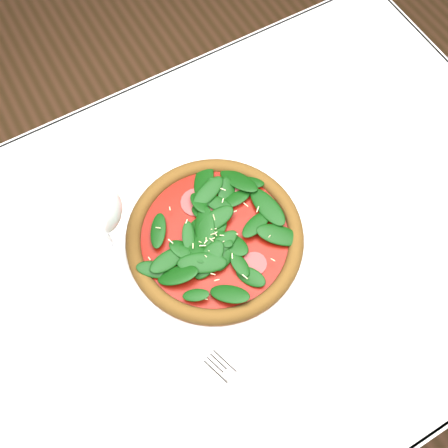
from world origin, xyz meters
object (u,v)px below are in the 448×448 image
plate (215,240)px  pizza (215,236)px  wine_glass (92,208)px  napkin (257,401)px

plate → pizza: bearing=-90.0°
wine_glass → napkin: (0.08, -0.34, -0.14)m
plate → wine_glass: 0.23m
pizza → napkin: 0.27m
wine_glass → napkin: size_ratio=1.40×
wine_glass → napkin: 0.38m
wine_glass → napkin: bearing=-76.4°
plate → wine_glass: wine_glass is taller
wine_glass → pizza: bearing=-27.5°
plate → napkin: bearing=-105.8°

